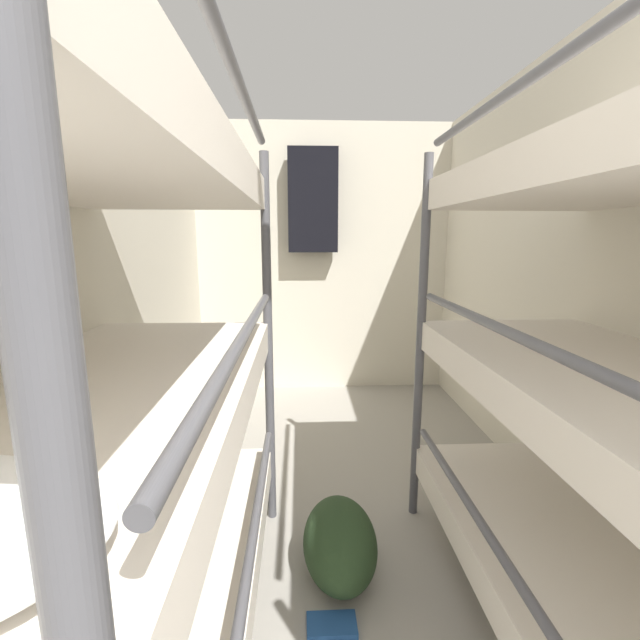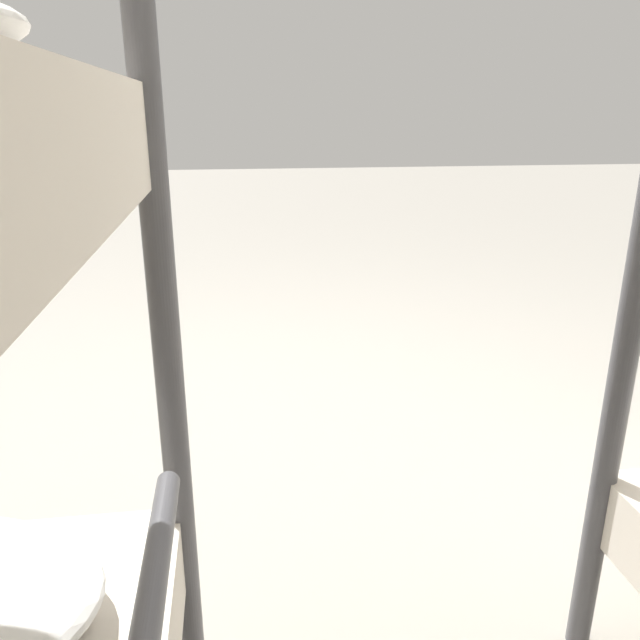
% 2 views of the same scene
% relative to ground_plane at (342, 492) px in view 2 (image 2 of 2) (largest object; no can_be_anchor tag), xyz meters
% --- Properties ---
extents(ground_plane, '(20.00, 20.00, 0.00)m').
position_rel_ground_plane_xyz_m(ground_plane, '(0.00, 0.00, 0.00)').
color(ground_plane, gray).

